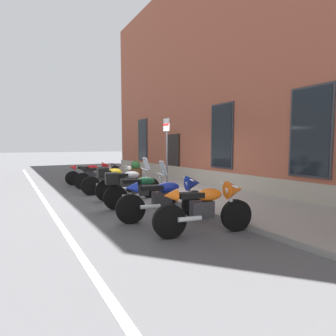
{
  "coord_description": "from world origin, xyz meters",
  "views": [
    {
      "loc": [
        7.79,
        -4.11,
        1.72
      ],
      "look_at": [
        0.07,
        0.56,
        0.96
      ],
      "focal_mm": 28.28,
      "sensor_mm": 36.0,
      "label": 1
    }
  ],
  "objects_px": {
    "motorcycle_yellow_naked": "(112,180)",
    "barrel_planter": "(136,173)",
    "motorcycle_blue_sport": "(168,197)",
    "parking_sign": "(167,144)",
    "motorcycle_green_touring": "(138,189)",
    "motorcycle_black_sport": "(102,175)",
    "motorcycle_red_sport": "(92,172)",
    "motorcycle_silver_touring": "(126,183)",
    "motorcycle_orange_sport": "(208,206)"
  },
  "relations": [
    {
      "from": "motorcycle_yellow_naked",
      "to": "barrel_planter",
      "type": "relative_size",
      "value": 2.25
    },
    {
      "from": "motorcycle_blue_sport",
      "to": "parking_sign",
      "type": "relative_size",
      "value": 0.84
    },
    {
      "from": "motorcycle_green_touring",
      "to": "barrel_planter",
      "type": "height_order",
      "value": "motorcycle_green_touring"
    },
    {
      "from": "motorcycle_black_sport",
      "to": "barrel_planter",
      "type": "distance_m",
      "value": 1.62
    },
    {
      "from": "motorcycle_red_sport",
      "to": "motorcycle_yellow_naked",
      "type": "distance_m",
      "value": 2.59
    },
    {
      "from": "motorcycle_red_sport",
      "to": "motorcycle_black_sport",
      "type": "bearing_deg",
      "value": 2.51
    },
    {
      "from": "motorcycle_silver_touring",
      "to": "barrel_planter",
      "type": "xyz_separation_m",
      "value": [
        -2.83,
        1.63,
        -0.02
      ]
    },
    {
      "from": "motorcycle_red_sport",
      "to": "motorcycle_black_sport",
      "type": "relative_size",
      "value": 1.01
    },
    {
      "from": "motorcycle_yellow_naked",
      "to": "motorcycle_blue_sport",
      "type": "relative_size",
      "value": 0.98
    },
    {
      "from": "motorcycle_blue_sport",
      "to": "motorcycle_orange_sport",
      "type": "bearing_deg",
      "value": 7.98
    },
    {
      "from": "motorcycle_orange_sport",
      "to": "parking_sign",
      "type": "xyz_separation_m",
      "value": [
        -4.12,
        1.54,
        1.22
      ]
    },
    {
      "from": "motorcycle_orange_sport",
      "to": "motorcycle_silver_touring",
      "type": "bearing_deg",
      "value": -178.31
    },
    {
      "from": "motorcycle_green_touring",
      "to": "motorcycle_blue_sport",
      "type": "height_order",
      "value": "motorcycle_green_touring"
    },
    {
      "from": "motorcycle_silver_touring",
      "to": "motorcycle_blue_sport",
      "type": "bearing_deg",
      "value": -1.22
    },
    {
      "from": "motorcycle_red_sport",
      "to": "motorcycle_yellow_naked",
      "type": "height_order",
      "value": "motorcycle_red_sport"
    },
    {
      "from": "motorcycle_red_sport",
      "to": "motorcycle_blue_sport",
      "type": "bearing_deg",
      "value": -0.34
    },
    {
      "from": "motorcycle_silver_touring",
      "to": "motorcycle_green_touring",
      "type": "relative_size",
      "value": 1.0
    },
    {
      "from": "motorcycle_red_sport",
      "to": "motorcycle_yellow_naked",
      "type": "relative_size",
      "value": 0.94
    },
    {
      "from": "motorcycle_black_sport",
      "to": "motorcycle_red_sport",
      "type": "bearing_deg",
      "value": -177.49
    },
    {
      "from": "motorcycle_red_sport",
      "to": "motorcycle_orange_sport",
      "type": "relative_size",
      "value": 0.98
    },
    {
      "from": "motorcycle_silver_touring",
      "to": "parking_sign",
      "type": "relative_size",
      "value": 0.81
    },
    {
      "from": "motorcycle_black_sport",
      "to": "barrel_planter",
      "type": "height_order",
      "value": "barrel_planter"
    },
    {
      "from": "motorcycle_red_sport",
      "to": "motorcycle_yellow_naked",
      "type": "bearing_deg",
      "value": 0.61
    },
    {
      "from": "motorcycle_black_sport",
      "to": "parking_sign",
      "type": "relative_size",
      "value": 0.76
    },
    {
      "from": "motorcycle_yellow_naked",
      "to": "parking_sign",
      "type": "bearing_deg",
      "value": 57.56
    },
    {
      "from": "motorcycle_red_sport",
      "to": "barrel_planter",
      "type": "height_order",
      "value": "barrel_planter"
    },
    {
      "from": "motorcycle_green_touring",
      "to": "motorcycle_black_sport",
      "type": "bearing_deg",
      "value": 177.71
    },
    {
      "from": "motorcycle_red_sport",
      "to": "motorcycle_silver_touring",
      "type": "height_order",
      "value": "motorcycle_silver_touring"
    },
    {
      "from": "motorcycle_red_sport",
      "to": "motorcycle_silver_touring",
      "type": "bearing_deg",
      "value": 0.28
    },
    {
      "from": "motorcycle_black_sport",
      "to": "parking_sign",
      "type": "bearing_deg",
      "value": 34.09
    },
    {
      "from": "motorcycle_yellow_naked",
      "to": "motorcycle_blue_sport",
      "type": "bearing_deg",
      "value": -0.95
    },
    {
      "from": "motorcycle_silver_touring",
      "to": "motorcycle_blue_sport",
      "type": "height_order",
      "value": "motorcycle_silver_touring"
    },
    {
      "from": "motorcycle_red_sport",
      "to": "motorcycle_orange_sport",
      "type": "bearing_deg",
      "value": 0.99
    },
    {
      "from": "motorcycle_green_touring",
      "to": "motorcycle_silver_touring",
      "type": "bearing_deg",
      "value": 174.46
    },
    {
      "from": "motorcycle_green_touring",
      "to": "motorcycle_orange_sport",
      "type": "bearing_deg",
      "value": 4.89
    },
    {
      "from": "motorcycle_black_sport",
      "to": "motorcycle_orange_sport",
      "type": "xyz_separation_m",
      "value": [
        6.51,
        0.08,
        0.0
      ]
    },
    {
      "from": "motorcycle_orange_sport",
      "to": "barrel_planter",
      "type": "relative_size",
      "value": 2.14
    },
    {
      "from": "motorcycle_black_sport",
      "to": "motorcycle_silver_touring",
      "type": "relative_size",
      "value": 0.94
    },
    {
      "from": "motorcycle_black_sport",
      "to": "motorcycle_silver_touring",
      "type": "bearing_deg",
      "value": -0.78
    },
    {
      "from": "parking_sign",
      "to": "motorcycle_silver_touring",
      "type": "bearing_deg",
      "value": -82.77
    },
    {
      "from": "motorcycle_green_touring",
      "to": "parking_sign",
      "type": "relative_size",
      "value": 0.81
    },
    {
      "from": "motorcycle_silver_touring",
      "to": "parking_sign",
      "type": "distance_m",
      "value": 2.07
    },
    {
      "from": "motorcycle_orange_sport",
      "to": "parking_sign",
      "type": "height_order",
      "value": "parking_sign"
    },
    {
      "from": "motorcycle_red_sport",
      "to": "motorcycle_black_sport",
      "type": "xyz_separation_m",
      "value": [
        1.24,
        0.05,
        0.01
      ]
    },
    {
      "from": "motorcycle_red_sport",
      "to": "barrel_planter",
      "type": "bearing_deg",
      "value": 58.67
    },
    {
      "from": "motorcycle_silver_touring",
      "to": "motorcycle_orange_sport",
      "type": "xyz_separation_m",
      "value": [
        3.91,
        0.12,
        0.0
      ]
    },
    {
      "from": "motorcycle_yellow_naked",
      "to": "motorcycle_orange_sport",
      "type": "bearing_deg",
      "value": 1.19
    },
    {
      "from": "motorcycle_yellow_naked",
      "to": "motorcycle_green_touring",
      "type": "bearing_deg",
      "value": -2.92
    },
    {
      "from": "motorcycle_silver_touring",
      "to": "motorcycle_orange_sport",
      "type": "relative_size",
      "value": 1.04
    },
    {
      "from": "parking_sign",
      "to": "motorcycle_yellow_naked",
      "type": "bearing_deg",
      "value": -122.44
    }
  ]
}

